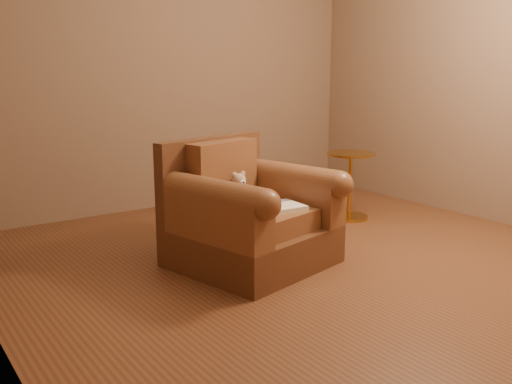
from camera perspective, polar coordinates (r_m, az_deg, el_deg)
floor at (r=4.00m, az=4.95°, el=-6.81°), size 4.00×4.00×0.00m
room at (r=3.80m, az=5.46°, el=18.40°), size 4.02×4.02×2.71m
armchair at (r=3.85m, az=-0.85°, el=-2.51°), size 1.10×1.07×0.84m
teddy_bear at (r=3.88m, az=-1.56°, el=0.04°), size 0.17×0.18×0.23m
guidebook at (r=3.71m, az=1.59°, el=-1.65°), size 0.43×0.27×0.03m
side_table at (r=5.05m, az=9.38°, el=0.86°), size 0.42×0.42×0.59m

